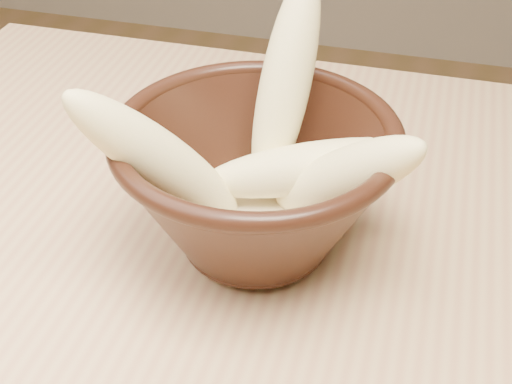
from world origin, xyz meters
The scene contains 6 objects.
bowl centered at (-0.21, 0.09, 0.81)m, with size 0.19×0.19×0.11m.
milk_puddle centered at (-0.21, 0.09, 0.78)m, with size 0.11×0.11×0.02m, color #F2E3C3.
banana_upright centered at (-0.21, 0.14, 0.86)m, with size 0.04×0.04×0.16m, color #EAE08A.
banana_left centered at (-0.27, 0.06, 0.84)m, with size 0.04×0.04×0.15m, color #EAE08A.
banana_right centered at (-0.15, 0.08, 0.83)m, with size 0.04×0.04×0.13m, color #EAE08A.
banana_across centered at (-0.18, 0.10, 0.82)m, with size 0.04×0.04×0.15m, color #EAE08A.
Camera 1 is at (-0.11, -0.29, 1.10)m, focal length 50.00 mm.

